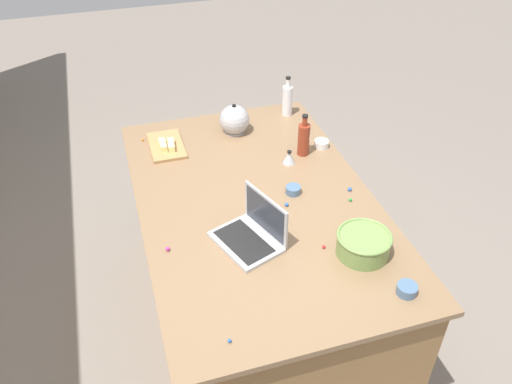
% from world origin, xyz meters
% --- Properties ---
extents(ground_plane, '(12.00, 12.00, 0.00)m').
position_xyz_m(ground_plane, '(0.00, 0.00, 0.00)').
color(ground_plane, slate).
extents(island_counter, '(1.86, 1.17, 0.90)m').
position_xyz_m(island_counter, '(0.00, 0.00, 0.45)').
color(island_counter, olive).
rests_on(island_counter, ground).
extents(laptop, '(0.37, 0.32, 0.22)m').
position_xyz_m(laptop, '(-0.28, 0.10, 0.95)').
color(laptop, '#B7B7BC').
rests_on(laptop, island_counter).
extents(mixing_bowl_large, '(0.24, 0.24, 0.11)m').
position_xyz_m(mixing_bowl_large, '(-0.50, -0.34, 0.96)').
color(mixing_bowl_large, '#72934C').
rests_on(mixing_bowl_large, island_counter).
extents(bottle_soy, '(0.07, 0.07, 0.25)m').
position_xyz_m(bottle_soy, '(0.33, -0.38, 1.00)').
color(bottle_soy, maroon).
rests_on(bottle_soy, island_counter).
extents(bottle_vinegar, '(0.06, 0.06, 0.26)m').
position_xyz_m(bottle_vinegar, '(0.79, -0.45, 1.00)').
color(bottle_vinegar, white).
rests_on(bottle_vinegar, island_counter).
extents(kettle, '(0.21, 0.18, 0.20)m').
position_xyz_m(kettle, '(0.68, -0.07, 0.98)').
color(kettle, '#ADADB2').
rests_on(kettle, island_counter).
extents(cutting_board, '(0.32, 0.19, 0.02)m').
position_xyz_m(cutting_board, '(0.63, 0.35, 0.91)').
color(cutting_board, '#AD7F4C').
rests_on(cutting_board, island_counter).
extents(butter_stick_left, '(0.11, 0.05, 0.04)m').
position_xyz_m(butter_stick_left, '(0.58, 0.33, 0.94)').
color(butter_stick_left, '#F4E58C').
rests_on(butter_stick_left, cutting_board).
extents(butter_stick_right, '(0.11, 0.04, 0.04)m').
position_xyz_m(butter_stick_right, '(0.60, 0.37, 0.94)').
color(butter_stick_right, '#F4E58C').
rests_on(butter_stick_right, cutting_board).
extents(ramekin_small, '(0.09, 0.09, 0.04)m').
position_xyz_m(ramekin_small, '(-0.77, -0.41, 0.92)').
color(ramekin_small, slate).
rests_on(ramekin_small, island_counter).
extents(ramekin_medium, '(0.08, 0.08, 0.04)m').
position_xyz_m(ramekin_medium, '(0.36, -0.51, 0.92)').
color(ramekin_medium, white).
rests_on(ramekin_medium, island_counter).
extents(ramekin_wide, '(0.08, 0.08, 0.04)m').
position_xyz_m(ramekin_wide, '(-0.00, -0.20, 0.92)').
color(ramekin_wide, slate).
rests_on(ramekin_wide, island_counter).
extents(kitchen_timer, '(0.07, 0.07, 0.08)m').
position_xyz_m(kitchen_timer, '(0.27, -0.27, 0.94)').
color(kitchen_timer, '#B2B2B7').
rests_on(kitchen_timer, island_counter).
extents(candy_0, '(0.02, 0.02, 0.02)m').
position_xyz_m(candy_0, '(-0.24, 0.49, 0.91)').
color(candy_0, '#CC3399').
rests_on(candy_0, island_counter).
extents(candy_1, '(0.02, 0.02, 0.02)m').
position_xyz_m(candy_1, '(-0.79, 0.35, 0.91)').
color(candy_1, blue).
rests_on(candy_1, island_counter).
extents(candy_2, '(0.01, 0.01, 0.01)m').
position_xyz_m(candy_2, '(0.73, 0.47, 0.91)').
color(candy_2, orange).
rests_on(candy_2, island_counter).
extents(candy_4, '(0.02, 0.02, 0.02)m').
position_xyz_m(candy_4, '(-0.15, -0.45, 0.91)').
color(candy_4, green).
rests_on(candy_4, island_counter).
extents(candy_5, '(0.02, 0.02, 0.02)m').
position_xyz_m(candy_5, '(-0.09, -0.13, 0.91)').
color(candy_5, blue).
rests_on(candy_5, island_counter).
extents(candy_6, '(0.02, 0.02, 0.02)m').
position_xyz_m(candy_6, '(-0.07, -0.48, 0.91)').
color(candy_6, blue).
rests_on(candy_6, island_counter).
extents(candy_7, '(0.02, 0.02, 0.02)m').
position_xyz_m(candy_7, '(-0.43, -0.19, 0.91)').
color(candy_7, red).
rests_on(candy_7, island_counter).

